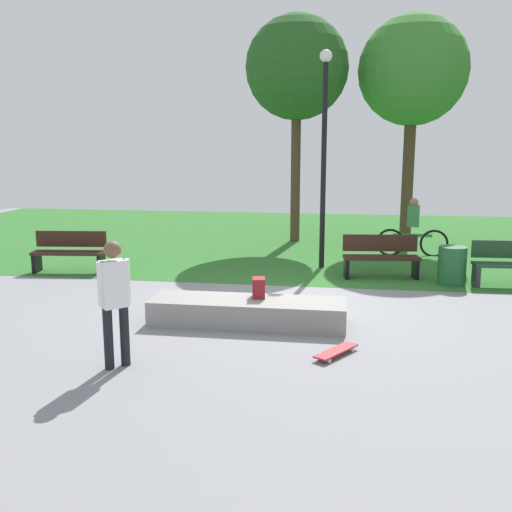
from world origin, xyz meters
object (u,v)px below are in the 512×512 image
object	(u,v)px
skater_performing_trick	(115,295)
park_bench_far_right	(70,251)
backpack_on_ledge	(259,288)
skateboard_by_ledge	(336,351)
trash_bin	(452,266)
cyclist_on_bicycle	(413,231)
lamp_post	(324,141)
park_bench_by_oak	(381,256)
concrete_ledge	(248,312)
tree_tall_oak	(297,69)
tree_slender_maple	(413,72)

from	to	relation	value
skater_performing_trick	park_bench_far_right	bearing A→B (deg)	121.71
backpack_on_ledge	skater_performing_trick	bearing A→B (deg)	-43.14
skateboard_by_ledge	trash_bin	distance (m)	5.01
skateboard_by_ledge	cyclist_on_bicycle	distance (m)	7.80
cyclist_on_bicycle	skater_performing_trick	bearing A→B (deg)	-118.60
skateboard_by_ledge	skater_performing_trick	bearing A→B (deg)	-163.26
skater_performing_trick	lamp_post	bearing A→B (deg)	70.46
skateboard_by_ledge	lamp_post	xyz separation A→B (m)	(-0.44, 5.76, 2.84)
park_bench_far_right	cyclist_on_bicycle	distance (m)	8.44
park_bench_by_oak	lamp_post	world-z (taller)	lamp_post
backpack_on_ledge	lamp_post	xyz separation A→B (m)	(0.84, 4.35, 2.35)
concrete_ledge	skater_performing_trick	world-z (taller)	skater_performing_trick
trash_bin	park_bench_far_right	bearing A→B (deg)	-179.65
tree_tall_oak	trash_bin	bearing A→B (deg)	-53.83
backpack_on_ledge	cyclist_on_bicycle	world-z (taller)	cyclist_on_bicycle
lamp_post	cyclist_on_bicycle	bearing A→B (deg)	38.98
backpack_on_ledge	skater_performing_trick	size ratio (longest dim) A/B	0.19
backpack_on_ledge	park_bench_far_right	world-z (taller)	park_bench_far_right
skateboard_by_ledge	park_bench_far_right	xyz separation A→B (m)	(-6.02, 4.41, 0.42)
trash_bin	cyclist_on_bicycle	distance (m)	3.15
park_bench_by_oak	tree_slender_maple	bearing A→B (deg)	78.66
lamp_post	trash_bin	xyz separation A→B (m)	(2.70, -1.29, -2.51)
backpack_on_ledge	park_bench_far_right	size ratio (longest dim) A/B	0.19
park_bench_far_right	park_bench_by_oak	xyz separation A→B (m)	(6.88, 0.49, 0.00)
park_bench_by_oak	cyclist_on_bicycle	size ratio (longest dim) A/B	0.90
backpack_on_ledge	park_bench_far_right	bearing A→B (deg)	-131.67
lamp_post	tree_slender_maple	bearing A→B (deg)	61.01
concrete_ledge	park_bench_by_oak	size ratio (longest dim) A/B	1.90
skater_performing_trick	skateboard_by_ledge	world-z (taller)	skater_performing_trick
lamp_post	concrete_ledge	bearing A→B (deg)	-102.33
skater_performing_trick	cyclist_on_bicycle	bearing A→B (deg)	61.40
trash_bin	cyclist_on_bicycle	world-z (taller)	cyclist_on_bicycle
skater_performing_trick	trash_bin	bearing A→B (deg)	46.44
tree_tall_oak	skater_performing_trick	bearing A→B (deg)	-97.70
skater_performing_trick	park_bench_by_oak	size ratio (longest dim) A/B	1.00
concrete_ledge	cyclist_on_bicycle	size ratio (longest dim) A/B	1.71
lamp_post	tree_tall_oak	bearing A→B (deg)	104.38
tree_tall_oak	lamp_post	bearing A→B (deg)	-75.62
skater_performing_trick	park_bench_by_oak	bearing A→B (deg)	57.64
backpack_on_ledge	cyclist_on_bicycle	distance (m)	6.89
backpack_on_ledge	trash_bin	size ratio (longest dim) A/B	0.41
park_bench_by_oak	trash_bin	bearing A→B (deg)	-17.35
tree_tall_oak	trash_bin	xyz separation A→B (m)	(3.65, -4.99, -4.54)
tree_slender_maple	cyclist_on_bicycle	size ratio (longest dim) A/B	3.53
backpack_on_ledge	tree_slender_maple	distance (m)	10.02
skater_performing_trick	tree_tall_oak	size ratio (longest dim) A/B	0.26
skateboard_by_ledge	concrete_ledge	bearing A→B (deg)	139.06
backpack_on_ledge	tree_tall_oak	distance (m)	9.16
park_bench_far_right	tree_slender_maple	xyz separation A→B (m)	(7.88, 5.49, 4.36)
tree_tall_oak	lamp_post	distance (m)	4.32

